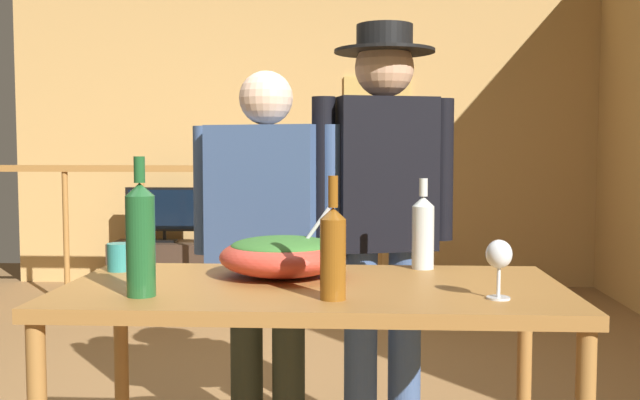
{
  "coord_description": "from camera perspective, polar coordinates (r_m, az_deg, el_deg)",
  "views": [
    {
      "loc": [
        0.49,
        -3.2,
        1.22
      ],
      "look_at": [
        0.36,
        -0.7,
        1.04
      ],
      "focal_mm": 41.2,
      "sensor_mm": 36.0,
      "label": 1
    }
  ],
  "objects": [
    {
      "name": "back_wall",
      "position": [
        6.55,
        -1.24,
        5.95
      ],
      "size": [
        5.2,
        0.1,
        2.87
      ],
      "primitive_type": "cube",
      "color": "tan",
      "rests_on": "ground_plane"
    },
    {
      "name": "framed_picture",
      "position": [
        6.48,
        4.45,
        7.57
      ],
      "size": [
        0.58,
        0.03,
        0.45
      ],
      "primitive_type": "cube",
      "color": "tan"
    },
    {
      "name": "stair_railing",
      "position": [
        5.57,
        -5.86,
        -1.24
      ],
      "size": [
        3.05,
        0.1,
        1.14
      ],
      "color": "#9E6B33",
      "rests_on": "ground_plane"
    },
    {
      "name": "tv_console",
      "position": [
        6.48,
        -11.94,
        -5.02
      ],
      "size": [
        0.9,
        0.4,
        0.41
      ],
      "primitive_type": "cube",
      "color": "#38281E",
      "rests_on": "ground_plane"
    },
    {
      "name": "flat_screen_tv",
      "position": [
        6.39,
        -12.08,
        -0.78
      ],
      "size": [
        0.64,
        0.12,
        0.47
      ],
      "color": "black",
      "rests_on": "tv_console"
    },
    {
      "name": "serving_table",
      "position": [
        2.21,
        -0.49,
        -8.63
      ],
      "size": [
        1.48,
        0.75,
        0.82
      ],
      "color": "#9E6B33",
      "rests_on": "ground_plane"
    },
    {
      "name": "salad_bowl",
      "position": [
        2.32,
        -2.95,
        -4.22
      ],
      "size": [
        0.4,
        0.4,
        0.22
      ],
      "color": "#CC3D2D",
      "rests_on": "serving_table"
    },
    {
      "name": "wine_glass",
      "position": [
        2.02,
        13.73,
        -4.33
      ],
      "size": [
        0.07,
        0.07,
        0.16
      ],
      "color": "silver",
      "rests_on": "serving_table"
    },
    {
      "name": "wine_bottle_amber",
      "position": [
        1.96,
        1.02,
        -3.96
      ],
      "size": [
        0.07,
        0.07,
        0.33
      ],
      "color": "brown",
      "rests_on": "serving_table"
    },
    {
      "name": "wine_bottle_green",
      "position": [
        2.06,
        -13.77,
        -2.85
      ],
      "size": [
        0.08,
        0.08,
        0.38
      ],
      "color": "#1E5628",
      "rests_on": "serving_table"
    },
    {
      "name": "wine_bottle_clear",
      "position": [
        2.48,
        8.01,
        -2.4
      ],
      "size": [
        0.07,
        0.07,
        0.3
      ],
      "color": "silver",
      "rests_on": "serving_table"
    },
    {
      "name": "mug_teal",
      "position": [
        2.51,
        -15.25,
        -4.3
      ],
      "size": [
        0.12,
        0.08,
        0.09
      ],
      "color": "teal",
      "rests_on": "serving_table"
    },
    {
      "name": "person_standing_left",
      "position": [
        2.89,
        -4.16,
        -2.34
      ],
      "size": [
        0.61,
        0.33,
        1.52
      ],
      "rotation": [
        0.0,
        0.0,
        2.87
      ],
      "color": "#2D3323",
      "rests_on": "ground_plane"
    },
    {
      "name": "person_standing_right",
      "position": [
        2.86,
        4.96,
        -0.19
      ],
      "size": [
        0.55,
        0.39,
        1.69
      ],
      "rotation": [
        0.0,
        0.0,
        3.41
      ],
      "color": "#3D5684",
      "rests_on": "ground_plane"
    }
  ]
}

